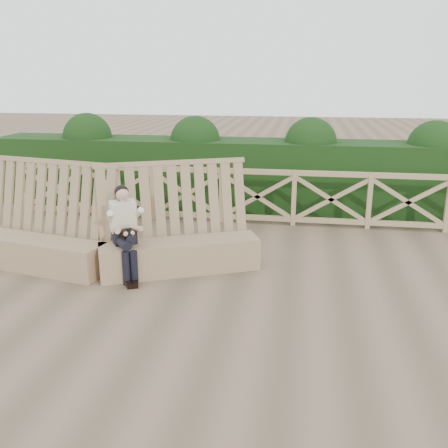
# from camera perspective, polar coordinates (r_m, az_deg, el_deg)

# --- Properties ---
(ground) EXTENTS (60.00, 60.00, 0.00)m
(ground) POSITION_cam_1_polar(r_m,az_deg,el_deg) (6.77, 0.84, -8.35)
(ground) COLOR brown
(ground) RESTS_ON ground
(bench) EXTENTS (4.65, 1.66, 1.62)m
(bench) POSITION_cam_1_polar(r_m,az_deg,el_deg) (7.82, -13.23, -2.08)
(bench) COLOR #83684A
(bench) RESTS_ON ground
(woman) EXTENTS (0.61, 0.80, 1.35)m
(woman) POSITION_cam_1_polar(r_m,az_deg,el_deg) (7.33, -11.25, -0.43)
(woman) COLOR black
(woman) RESTS_ON ground
(guardrail) EXTENTS (10.10, 0.09, 1.10)m
(guardrail) POSITION_cam_1_polar(r_m,az_deg,el_deg) (9.88, 3.81, 3.16)
(guardrail) COLOR #9B825A
(guardrail) RESTS_ON ground
(hedge) EXTENTS (12.00, 1.20, 1.50)m
(hedge) POSITION_cam_1_polar(r_m,az_deg,el_deg) (11.01, 4.44, 5.60)
(hedge) COLOR black
(hedge) RESTS_ON ground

